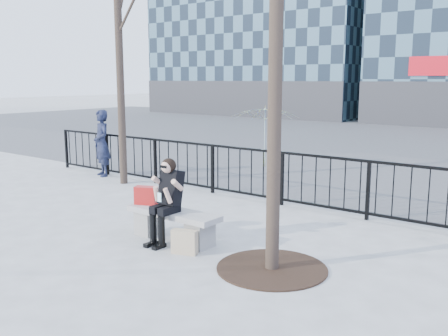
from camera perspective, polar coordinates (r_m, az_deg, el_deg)
The scene contains 10 objects.
ground at distance 8.07m, azimuth -5.77°, elevation -8.21°, with size 120.00×120.00×0.00m, color gray.
street_surface at distance 21.39m, azimuth 22.83°, elevation 2.56°, with size 60.00×23.00×0.01m, color #474747.
railing at distance 10.25m, azimuth 5.69°, elevation -1.04°, with size 14.00×0.06×1.10m.
tree_grate at distance 6.90m, azimuth 5.49°, elevation -11.34°, with size 1.50×1.50×0.02m, color black.
bench_main at distance 7.98m, azimuth -5.81°, elevation -6.15°, with size 1.65×0.46×0.49m.
seated_woman at distance 7.77m, azimuth -6.66°, elevation -3.80°, with size 0.50×0.64×1.34m.
handbag at distance 8.34m, azimuth -8.91°, elevation -3.11°, with size 0.36×0.17×0.30m, color red.
shopping_bag at distance 7.40m, azimuth -4.54°, elevation -8.43°, with size 0.38×0.14×0.36m, color beige.
standing_man at distance 13.47m, azimuth -13.80°, elevation 2.77°, with size 0.64×0.42×1.75m, color black.
vendor_umbrella at distance 14.52m, azimuth 4.63°, elevation 3.61°, with size 1.94×1.98×1.78m, color yellow.
Camera 1 is at (5.26, -5.57, 2.53)m, focal length 40.00 mm.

